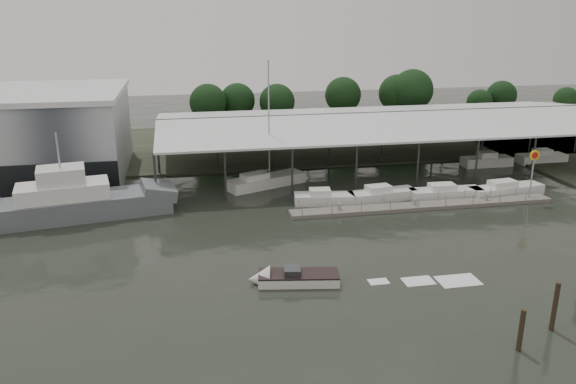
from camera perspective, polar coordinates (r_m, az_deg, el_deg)
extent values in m
plane|color=#232921|center=(46.06, 1.45, -6.85)|extent=(200.00, 200.00, 0.00)
cube|color=#404433|center=(85.53, -4.62, 4.81)|extent=(140.00, 30.00, 0.30)
cube|color=#A4A9AF|center=(74.70, -25.52, 5.08)|extent=(24.00, 20.00, 10.00)
cube|color=black|center=(65.96, -27.19, 0.65)|extent=(24.00, 0.30, 4.00)
cube|color=white|center=(73.89, -26.06, 9.01)|extent=(24.50, 20.50, 0.60)
cube|color=#2F3335|center=(74.71, 9.72, 7.94)|extent=(58.00, 0.40, 0.30)
cylinder|color=#2F3335|center=(59.75, -13.33, 1.31)|extent=(0.24, 0.24, 5.50)
cylinder|color=#2F3335|center=(82.09, -12.85, 5.77)|extent=(0.24, 0.24, 5.50)
cylinder|color=#2F3335|center=(98.85, 23.26, 6.75)|extent=(0.24, 0.24, 5.50)
cube|color=slate|center=(59.42, 13.61, -1.38)|extent=(28.00, 2.00, 0.40)
cylinder|color=#989B9D|center=(54.40, 1.46, -1.99)|extent=(0.10, 0.10, 1.20)
cylinder|color=#989B9D|center=(66.31, 23.61, 0.14)|extent=(0.10, 0.10, 1.20)
cube|color=#989B9D|center=(58.86, 12.75, -0.99)|extent=(0.30, 0.30, 0.70)
cylinder|color=#989B9D|center=(64.59, 23.50, 1.29)|extent=(0.16, 0.16, 5.00)
cylinder|color=yellow|center=(63.99, 23.78, 3.44)|extent=(1.10, 0.12, 1.10)
cylinder|color=red|center=(63.94, 23.81, 3.42)|extent=(0.70, 0.05, 0.70)
cube|color=gray|center=(108.55, 25.59, 6.92)|extent=(10.00, 8.00, 4.00)
cube|color=slate|center=(58.62, -20.62, -1.59)|extent=(18.45, 7.54, 2.40)
cube|color=slate|center=(58.74, -13.05, 0.17)|extent=(4.10, 4.87, 1.85)
cube|color=silver|center=(58.11, -21.87, -0.04)|extent=(8.95, 5.15, 1.80)
cube|color=silver|center=(57.65, -22.06, 1.57)|extent=(4.79, 3.91, 1.61)
cylinder|color=#989B9D|center=(57.08, -22.34, 3.88)|extent=(0.18, 0.18, 3.50)
cube|color=silver|center=(64.91, -2.24, 1.02)|extent=(9.67, 6.04, 1.40)
cube|color=silver|center=(63.92, -3.40, 1.58)|extent=(3.47, 2.82, 0.80)
cylinder|color=#989B9D|center=(63.46, -1.96, 7.31)|extent=(0.16, 0.16, 13.24)
cylinder|color=#989B9D|center=(63.92, -3.19, 2.05)|extent=(3.27, 1.47, 0.12)
cube|color=silver|center=(42.12, 1.08, -8.79)|extent=(6.21, 2.95, 0.90)
cone|color=silver|center=(42.10, -2.94, -8.83)|extent=(1.91, 2.24, 2.00)
cube|color=black|center=(41.95, 1.09, -8.30)|extent=(6.22, 3.01, 0.12)
cube|color=#2F3335|center=(41.82, 0.43, -8.00)|extent=(1.41, 1.58, 0.50)
cube|color=silver|center=(42.94, 9.18, -8.98)|extent=(2.30, 1.50, 0.04)
cube|color=silver|center=(43.59, 13.10, -8.81)|extent=(3.10, 2.00, 0.04)
cube|color=silver|center=(44.43, 16.89, -8.61)|extent=(3.90, 2.50, 0.04)
cube|color=silver|center=(59.03, 3.71, -0.73)|extent=(6.52, 3.13, 1.10)
cube|color=silver|center=(58.66, 3.25, -0.02)|extent=(2.41, 1.92, 0.70)
cube|color=silver|center=(60.91, 9.56, -0.35)|extent=(7.68, 3.20, 1.10)
cube|color=silver|center=(60.50, 9.16, 0.34)|extent=(2.80, 1.95, 0.70)
cube|color=silver|center=(63.01, 15.73, -0.17)|extent=(7.95, 2.50, 1.10)
cube|color=silver|center=(62.56, 15.38, 0.50)|extent=(2.81, 1.71, 0.70)
cube|color=silver|center=(66.30, 21.26, 0.15)|extent=(8.77, 3.24, 1.10)
cube|color=silver|center=(65.81, 20.97, 0.79)|extent=(3.17, 1.96, 0.70)
cylinder|color=#372B1B|center=(36.83, 22.54, -13.24)|extent=(0.32, 0.32, 3.29)
cylinder|color=#372B1B|center=(39.63, 25.42, -10.85)|extent=(0.32, 0.32, 3.89)
cylinder|color=black|center=(90.42, -8.02, 6.68)|extent=(0.50, 0.50, 4.14)
sphere|color=#153516|center=(89.79, -8.13, 9.01)|extent=(5.79, 5.79, 5.79)
cylinder|color=black|center=(92.73, -5.09, 7.02)|extent=(0.50, 0.50, 4.03)
sphere|color=#153516|center=(92.13, -5.15, 9.23)|extent=(5.64, 5.64, 5.64)
cylinder|color=black|center=(91.04, -1.11, 6.89)|extent=(0.50, 0.50, 4.05)
sphere|color=#153516|center=(90.42, -1.12, 9.16)|extent=(5.67, 5.67, 5.67)
cylinder|color=black|center=(96.29, 5.54, 7.49)|extent=(0.50, 0.50, 4.31)
sphere|color=#153516|center=(95.68, 5.61, 9.77)|extent=(6.03, 6.03, 6.03)
cylinder|color=black|center=(98.62, 10.89, 7.54)|extent=(0.50, 0.50, 4.45)
sphere|color=#153516|center=(98.01, 11.02, 9.85)|extent=(6.23, 6.23, 6.23)
cylinder|color=black|center=(97.63, 12.34, 7.49)|extent=(0.50, 0.50, 4.93)
sphere|color=#153516|center=(96.97, 12.52, 10.07)|extent=(6.91, 6.91, 6.91)
cylinder|color=black|center=(104.08, 18.72, 7.09)|extent=(0.50, 0.50, 3.15)
sphere|color=#153516|center=(103.64, 18.88, 8.62)|extent=(4.41, 4.41, 4.41)
cylinder|color=black|center=(107.70, 20.66, 7.38)|extent=(0.50, 0.50, 3.74)
sphere|color=#153516|center=(107.21, 20.86, 9.14)|extent=(5.23, 5.23, 5.23)
cylinder|color=black|center=(113.21, 26.20, 7.00)|extent=(0.50, 0.50, 3.15)
sphere|color=#153516|center=(112.80, 26.40, 8.41)|extent=(4.41, 4.41, 4.41)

